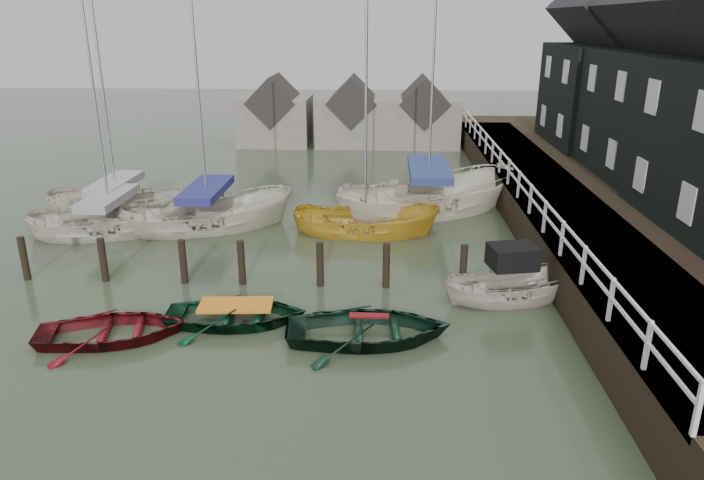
# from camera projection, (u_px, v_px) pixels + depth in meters

# --- Properties ---
(ground) EXTENTS (120.00, 120.00, 0.00)m
(ground) POSITION_uv_depth(u_px,v_px,m) (263.00, 330.00, 16.39)
(ground) COLOR #2D3723
(ground) RESTS_ON ground
(pier) EXTENTS (3.04, 32.00, 2.70)m
(pier) POSITION_uv_depth(u_px,v_px,m) (543.00, 204.00, 25.11)
(pier) COLOR black
(pier) RESTS_ON ground
(land_strip) EXTENTS (14.00, 38.00, 1.50)m
(land_strip) POSITION_uv_depth(u_px,v_px,m) (681.00, 223.00, 25.07)
(land_strip) COLOR black
(land_strip) RESTS_ON ground
(mooring_pilings) EXTENTS (13.72, 0.22, 1.80)m
(mooring_pilings) POSITION_uv_depth(u_px,v_px,m) (245.00, 269.00, 19.11)
(mooring_pilings) COLOR black
(mooring_pilings) RESTS_ON ground
(far_sheds) EXTENTS (14.00, 4.08, 4.39)m
(far_sheds) POSITION_uv_depth(u_px,v_px,m) (350.00, 116.00, 40.22)
(far_sheds) COLOR #665B51
(far_sheds) RESTS_ON ground
(rowboat_red) EXTENTS (4.24, 3.46, 0.77)m
(rowboat_red) POSITION_uv_depth(u_px,v_px,m) (114.00, 339.00, 15.97)
(rowboat_red) COLOR #530B0F
(rowboat_red) RESTS_ON ground
(rowboat_green) EXTENTS (3.91, 2.93, 0.77)m
(rowboat_green) POSITION_uv_depth(u_px,v_px,m) (237.00, 323.00, 16.81)
(rowboat_green) COLOR black
(rowboat_green) RESTS_ON ground
(rowboat_dkgreen) EXTENTS (4.45, 3.37, 0.87)m
(rowboat_dkgreen) POSITION_uv_depth(u_px,v_px,m) (369.00, 339.00, 15.93)
(rowboat_dkgreen) COLOR black
(rowboat_dkgreen) RESTS_ON ground
(motorboat) EXTENTS (4.19, 2.26, 2.37)m
(motorboat) POSITION_uv_depth(u_px,v_px,m) (510.00, 297.00, 18.12)
(motorboat) COLOR #C0B2A4
(motorboat) RESTS_ON ground
(sailboat_a) EXTENTS (6.37, 3.85, 10.13)m
(sailboat_a) POSITION_uv_depth(u_px,v_px,m) (113.00, 232.00, 23.82)
(sailboat_a) COLOR beige
(sailboat_a) RESTS_ON ground
(sailboat_b) EXTENTS (7.13, 4.73, 12.66)m
(sailboat_b) POSITION_uv_depth(u_px,v_px,m) (209.00, 226.00, 24.45)
(sailboat_b) COLOR beige
(sailboat_b) RESTS_ON ground
(sailboat_c) EXTENTS (5.69, 2.38, 9.59)m
(sailboat_c) POSITION_uv_depth(u_px,v_px,m) (365.00, 233.00, 23.89)
(sailboat_c) COLOR gold
(sailboat_c) RESTS_ON ground
(sailboat_d) EXTENTS (8.70, 6.06, 12.49)m
(sailboat_d) POSITION_uv_depth(u_px,v_px,m) (427.00, 211.00, 26.46)
(sailboat_d) COLOR beige
(sailboat_d) RESTS_ON ground
(sailboat_e) EXTENTS (6.25, 2.74, 9.75)m
(sailboat_e) POSITION_uv_depth(u_px,v_px,m) (119.00, 215.00, 25.85)
(sailboat_e) COLOR #BFB6A3
(sailboat_e) RESTS_ON ground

